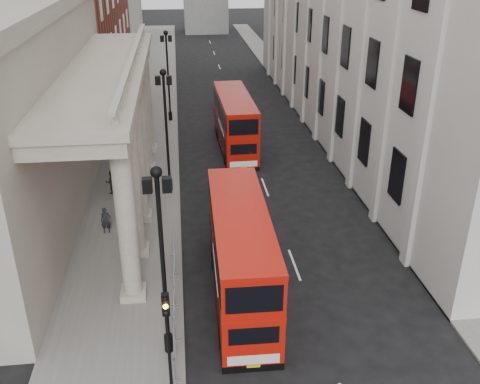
{
  "coord_description": "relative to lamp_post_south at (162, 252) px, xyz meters",
  "views": [
    {
      "loc": [
        0.35,
        -13.62,
        15.62
      ],
      "look_at": [
        3.37,
        12.51,
        3.25
      ],
      "focal_mm": 40.0,
      "sensor_mm": 36.0,
      "label": 1
    }
  ],
  "objects": [
    {
      "name": "pedestrian_c",
      "position": [
        -2.43,
        16.17,
        -3.96
      ],
      "size": [
        0.94,
        0.77,
        1.67
      ],
      "primitive_type": "imported",
      "rotation": [
        0.0,
        0.0,
        5.95
      ],
      "color": "black",
      "rests_on": "sidewalk_west"
    },
    {
      "name": "traffic_light",
      "position": [
        0.1,
        -2.02,
        -1.8
      ],
      "size": [
        0.28,
        0.33,
        4.3
      ],
      "color": "black",
      "rests_on": "sidewalk_west"
    },
    {
      "name": "pedestrian_a",
      "position": [
        -3.67,
        10.48,
        -4.0
      ],
      "size": [
        0.62,
        0.45,
        1.58
      ],
      "primitive_type": "imported",
      "rotation": [
        0.0,
        0.0,
        0.12
      ],
      "color": "black",
      "rests_on": "sidewalk_west"
    },
    {
      "name": "lamp_post_south",
      "position": [
        0.0,
        0.0,
        0.0
      ],
      "size": [
        1.05,
        0.44,
        8.32
      ],
      "color": "black",
      "rests_on": "sidewalk_west"
    },
    {
      "name": "sidewalk_east",
      "position": [
        14.1,
        26.0,
        -4.85
      ],
      "size": [
        3.0,
        140.0,
        0.12
      ],
      "primitive_type": "cube",
      "color": "slate",
      "rests_on": "ground"
    },
    {
      "name": "lamp_post_north",
      "position": [
        0.0,
        32.0,
        0.0
      ],
      "size": [
        1.05,
        0.44,
        8.32
      ],
      "color": "black",
      "rests_on": "sidewalk_west"
    },
    {
      "name": "bus_far",
      "position": [
        5.33,
        23.98,
        -2.59
      ],
      "size": [
        2.7,
        10.34,
        4.44
      ],
      "rotation": [
        0.0,
        0.0,
        0.02
      ],
      "color": "#A51007",
      "rests_on": "ground"
    },
    {
      "name": "kerb",
      "position": [
        0.55,
        26.0,
        -4.84
      ],
      "size": [
        0.2,
        140.0,
        0.14
      ],
      "primitive_type": "cube",
      "color": "slate",
      "rests_on": "ground"
    },
    {
      "name": "pedestrian_b",
      "position": [
        -3.88,
        15.98,
        -3.98
      ],
      "size": [
        0.93,
        0.81,
        1.63
      ],
      "primitive_type": "imported",
      "rotation": [
        0.0,
        0.0,
        3.42
      ],
      "color": "black",
      "rests_on": "sidewalk_west"
    },
    {
      "name": "sidewalk_west",
      "position": [
        -2.4,
        26.0,
        -4.85
      ],
      "size": [
        6.0,
        140.0,
        0.12
      ],
      "primitive_type": "cube",
      "color": "slate",
      "rests_on": "ground"
    },
    {
      "name": "bus_near",
      "position": [
        3.44,
        3.68,
        -2.55
      ],
      "size": [
        2.72,
        10.5,
        4.52
      ],
      "rotation": [
        0.0,
        0.0,
        -0.02
      ],
      "color": "red",
      "rests_on": "ground"
    },
    {
      "name": "lamp_post_mid",
      "position": [
        0.0,
        16.0,
        0.0
      ],
      "size": [
        1.05,
        0.44,
        8.32
      ],
      "color": "black",
      "rests_on": "sidewalk_west"
    },
    {
      "name": "crowd_barriers",
      "position": [
        0.25,
        -1.77,
        -4.24
      ],
      "size": [
        0.5,
        18.75,
        1.1
      ],
      "color": "gray",
      "rests_on": "sidewalk_west"
    }
  ]
}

